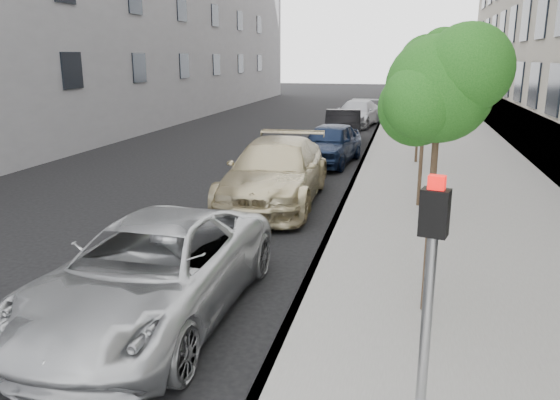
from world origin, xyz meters
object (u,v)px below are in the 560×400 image
(sedan_rear, at_px, (357,113))
(sedan_blue, at_px, (330,143))
(signal_pole, at_px, (429,293))
(minivan, at_px, (152,271))
(tree_mid, at_px, (428,63))
(tree_near, at_px, (441,89))
(sedan_black, at_px, (343,127))
(tree_far, at_px, (423,59))
(suv, at_px, (275,172))

(sedan_rear, bearing_deg, sedan_blue, -81.58)
(signal_pole, bearing_deg, minivan, 161.08)
(tree_mid, distance_m, minivan, 9.14)
(minivan, height_order, sedan_rear, minivan)
(tree_near, xyz_separation_m, sedan_rear, (-3.39, 24.89, -2.85))
(signal_pole, xyz_separation_m, minivan, (-4.05, 2.61, -1.20))
(tree_mid, bearing_deg, sedan_black, 106.68)
(sedan_rear, bearing_deg, tree_far, -65.97)
(sedan_rear, bearing_deg, sedan_black, -82.18)
(tree_far, height_order, sedan_rear, tree_far)
(tree_mid, bearing_deg, signal_pole, -91.03)
(signal_pole, height_order, suv, signal_pole)
(tree_mid, distance_m, signal_pole, 10.27)
(suv, bearing_deg, minivan, -93.67)
(signal_pole, relative_size, sedan_blue, 0.63)
(sedan_blue, bearing_deg, signal_pole, -72.21)
(sedan_rear, bearing_deg, signal_pole, -75.45)
(minivan, height_order, sedan_blue, sedan_blue)
(sedan_black, bearing_deg, signal_pole, -87.21)
(sedan_black, distance_m, sedan_rear, 6.95)
(tree_mid, xyz_separation_m, sedan_blue, (-3.33, 6.14, -3.11))
(suv, bearing_deg, sedan_rear, 86.20)
(tree_near, xyz_separation_m, minivan, (-4.23, -0.98, -2.83))
(sedan_black, xyz_separation_m, sedan_rear, (0.04, 6.95, -0.03))
(tree_near, xyz_separation_m, tree_far, (-0.00, 13.00, 0.36))
(sedan_black, height_order, sedan_rear, sedan_black)
(tree_mid, height_order, suv, tree_mid)
(suv, distance_m, sedan_rear, 18.49)
(tree_near, xyz_separation_m, tree_mid, (-0.00, 6.50, 0.29))
(tree_near, relative_size, signal_pole, 1.50)
(tree_near, bearing_deg, sedan_rear, 97.76)
(tree_near, height_order, sedan_rear, tree_near)
(tree_mid, xyz_separation_m, sedan_black, (-3.43, 11.44, -3.12))
(tree_far, bearing_deg, suv, -121.28)
(suv, relative_size, sedan_black, 1.28)
(tree_near, bearing_deg, sedan_blue, 104.75)
(tree_far, relative_size, signal_pole, 1.57)
(sedan_rear, bearing_deg, tree_near, -74.12)
(suv, xyz_separation_m, sedan_rear, (0.61, 18.48, -0.13))
(sedan_rear, bearing_deg, suv, -83.78)
(tree_near, relative_size, suv, 0.72)
(signal_pole, xyz_separation_m, sedan_rear, (-3.21, 28.48, -1.23))
(sedan_rear, bearing_deg, minivan, -83.74)
(sedan_black, bearing_deg, sedan_rear, 83.90)
(sedan_blue, distance_m, sedan_rear, 12.25)
(tree_far, xyz_separation_m, signal_pole, (-0.18, -16.59, -1.99))
(tree_far, height_order, sedan_blue, tree_far)
(tree_near, distance_m, suv, 8.03)
(signal_pole, relative_size, minivan, 0.52)
(tree_far, relative_size, sedan_rear, 0.88)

